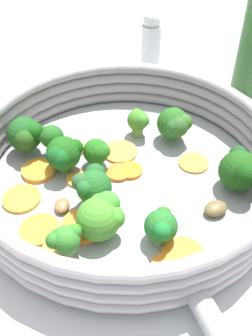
{
  "coord_description": "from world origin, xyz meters",
  "views": [
    {
      "loc": [
        -0.3,
        -0.18,
        0.35
      ],
      "look_at": [
        0.0,
        0.0,
        0.03
      ],
      "focal_mm": 42.0,
      "sensor_mm": 36.0,
      "label": 1
    }
  ],
  "objects_px": {
    "broccoli_floret_2": "(97,153)",
    "broccoli_floret_4": "(63,154)",
    "carrot_slice_12": "(84,226)",
    "mushroom_piece_0": "(214,211)",
    "carrot_slice_11": "(57,250)",
    "broccoli_floret_10": "(26,135)",
    "carrot_slice_6": "(120,152)",
    "broccoli_floret_5": "(161,226)",
    "carrot_slice_5": "(79,179)",
    "carrot_slice_3": "(76,148)",
    "carrot_slice_7": "(40,229)",
    "broccoli_floret_8": "(242,170)",
    "carrot_slice_2": "(22,198)",
    "broccoli_floret_1": "(175,124)",
    "carrot_slice_1": "(130,170)",
    "broccoli_floret_0": "(50,138)",
    "carrot_slice_8": "(119,172)",
    "carrot_slice_9": "(168,267)",
    "broccoli_floret_3": "(65,239)",
    "carrot_slice_10": "(194,163)",
    "skillet": "(126,181)",
    "broccoli_floret_9": "(92,185)",
    "mushroom_piece_1": "(62,205)",
    "salt_shaker": "(151,44)",
    "carrot_slice_4": "(39,170)",
    "carrot_slice_0": "(183,255)",
    "broccoli_floret_6": "(138,121)",
    "broccoli_floret_7": "(101,216)"
  },
  "relations": [
    {
      "from": "carrot_slice_7",
      "to": "broccoli_floret_3",
      "type": "xyz_separation_m",
      "value": [
        -0.01,
        -0.04,
        0.02
      ]
    },
    {
      "from": "carrot_slice_1",
      "to": "carrot_slice_6",
      "type": "relative_size",
      "value": 0.67
    },
    {
      "from": "carrot_slice_1",
      "to": "broccoli_floret_9",
      "type": "height_order",
      "value": "broccoli_floret_9"
    },
    {
      "from": "skillet",
      "to": "carrot_slice_2",
      "type": "distance_m",
      "value": 0.13
    },
    {
      "from": "carrot_slice_12",
      "to": "broccoli_floret_5",
      "type": "xyz_separation_m",
      "value": [
        0.03,
        -0.08,
        0.02
      ]
    },
    {
      "from": "carrot_slice_12",
      "to": "salt_shaker",
      "type": "relative_size",
      "value": 0.42
    },
    {
      "from": "carrot_slice_11",
      "to": "carrot_slice_12",
      "type": "relative_size",
      "value": 0.65
    },
    {
      "from": "carrot_slice_6",
      "to": "broccoli_floret_5",
      "type": "relative_size",
      "value": 1.13
    },
    {
      "from": "broccoli_floret_7",
      "to": "mushroom_piece_1",
      "type": "distance_m",
      "value": 0.06
    },
    {
      "from": "carrot_slice_7",
      "to": "broccoli_floret_0",
      "type": "relative_size",
      "value": 0.97
    },
    {
      "from": "broccoli_floret_2",
      "to": "broccoli_floret_4",
      "type": "distance_m",
      "value": 0.04
    },
    {
      "from": "broccoli_floret_10",
      "to": "broccoli_floret_4",
      "type": "bearing_deg",
      "value": -94.61
    },
    {
      "from": "skillet",
      "to": "mushroom_piece_1",
      "type": "xyz_separation_m",
      "value": [
        -0.08,
        0.04,
        0.01
      ]
    },
    {
      "from": "carrot_slice_3",
      "to": "carrot_slice_8",
      "type": "bearing_deg",
      "value": -97.26
    },
    {
      "from": "carrot_slice_2",
      "to": "carrot_slice_5",
      "type": "height_order",
      "value": "same"
    },
    {
      "from": "broccoli_floret_7",
      "to": "carrot_slice_0",
      "type": "bearing_deg",
      "value": -80.26
    },
    {
      "from": "broccoli_floret_6",
      "to": "broccoli_floret_0",
      "type": "bearing_deg",
      "value": 140.75
    },
    {
      "from": "carrot_slice_1",
      "to": "carrot_slice_9",
      "type": "xyz_separation_m",
      "value": [
        -0.1,
        -0.1,
        -0.0
      ]
    },
    {
      "from": "carrot_slice_10",
      "to": "skillet",
      "type": "bearing_deg",
      "value": 136.0
    },
    {
      "from": "mushroom_piece_1",
      "to": "carrot_slice_2",
      "type": "bearing_deg",
      "value": 104.34
    },
    {
      "from": "broccoli_floret_1",
      "to": "broccoli_floret_4",
      "type": "bearing_deg",
      "value": 143.78
    },
    {
      "from": "broccoli_floret_4",
      "to": "salt_shaker",
      "type": "relative_size",
      "value": 0.44
    },
    {
      "from": "broccoli_floret_9",
      "to": "salt_shaker",
      "type": "relative_size",
      "value": 0.44
    },
    {
      "from": "carrot_slice_12",
      "to": "mushroom_piece_0",
      "type": "xyz_separation_m",
      "value": [
        0.09,
        -0.12,
        0.0
      ]
    },
    {
      "from": "broccoli_floret_2",
      "to": "broccoli_floret_3",
      "type": "height_order",
      "value": "same"
    },
    {
      "from": "broccoli_floret_8",
      "to": "broccoli_floret_10",
      "type": "height_order",
      "value": "broccoli_floret_10"
    },
    {
      "from": "carrot_slice_0",
      "to": "carrot_slice_12",
      "type": "bearing_deg",
      "value": 100.23
    },
    {
      "from": "carrot_slice_2",
      "to": "carrot_slice_7",
      "type": "bearing_deg",
      "value": -117.54
    },
    {
      "from": "broccoli_floret_2",
      "to": "broccoli_floret_9",
      "type": "relative_size",
      "value": 0.82
    },
    {
      "from": "carrot_slice_5",
      "to": "carrot_slice_11",
      "type": "xyz_separation_m",
      "value": [
        -0.1,
        -0.04,
        0.0
      ]
    },
    {
      "from": "carrot_slice_5",
      "to": "broccoli_floret_9",
      "type": "xyz_separation_m",
      "value": [
        -0.02,
        -0.04,
        0.03
      ]
    },
    {
      "from": "broccoli_floret_4",
      "to": "carrot_slice_7",
      "type": "bearing_deg",
      "value": -160.07
    },
    {
      "from": "carrot_slice_1",
      "to": "broccoli_floret_4",
      "type": "distance_m",
      "value": 0.09
    },
    {
      "from": "carrot_slice_8",
      "to": "carrot_slice_9",
      "type": "xyz_separation_m",
      "value": [
        -0.09,
        -0.11,
        -0.0
      ]
    },
    {
      "from": "broccoli_floret_4",
      "to": "broccoli_floret_1",
      "type": "bearing_deg",
      "value": -36.22
    },
    {
      "from": "carrot_slice_3",
      "to": "carrot_slice_7",
      "type": "relative_size",
      "value": 0.64
    },
    {
      "from": "broccoli_floret_1",
      "to": "broccoli_floret_4",
      "type": "distance_m",
      "value": 0.15
    },
    {
      "from": "broccoli_floret_2",
      "to": "carrot_slice_11",
      "type": "bearing_deg",
      "value": -165.16
    },
    {
      "from": "carrot_slice_2",
      "to": "mushroom_piece_0",
      "type": "relative_size",
      "value": 1.61
    },
    {
      "from": "carrot_slice_4",
      "to": "carrot_slice_11",
      "type": "relative_size",
      "value": 1.38
    },
    {
      "from": "carrot_slice_11",
      "to": "broccoli_floret_10",
      "type": "bearing_deg",
      "value": 50.18
    },
    {
      "from": "broccoli_floret_4",
      "to": "broccoli_floret_10",
      "type": "distance_m",
      "value": 0.06
    },
    {
      "from": "skillet",
      "to": "broccoli_floret_7",
      "type": "height_order",
      "value": "broccoli_floret_7"
    },
    {
      "from": "carrot_slice_2",
      "to": "broccoli_floret_1",
      "type": "bearing_deg",
      "value": -29.34
    },
    {
      "from": "carrot_slice_4",
      "to": "broccoli_floret_6",
      "type": "relative_size",
      "value": 1.07
    },
    {
      "from": "broccoli_floret_0",
      "to": "carrot_slice_8",
      "type": "bearing_deg",
      "value": -81.69
    },
    {
      "from": "broccoli_floret_3",
      "to": "carrot_slice_12",
      "type": "bearing_deg",
      "value": 8.8
    },
    {
      "from": "carrot_slice_4",
      "to": "broccoli_floret_4",
      "type": "bearing_deg",
      "value": -58.6
    },
    {
      "from": "broccoli_floret_1",
      "to": "broccoli_floret_5",
      "type": "xyz_separation_m",
      "value": [
        -0.16,
        -0.06,
        -0.01
      ]
    },
    {
      "from": "broccoli_floret_2",
      "to": "broccoli_floret_9",
      "type": "distance_m",
      "value": 0.06
    }
  ]
}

